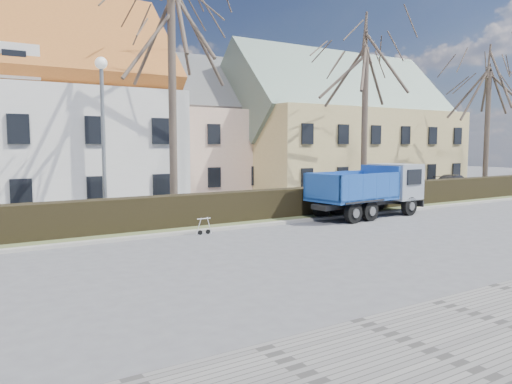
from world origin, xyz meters
TOP-DOWN VIEW (x-y plane):
  - ground at (0.00, 0.00)m, footprint 120.00×120.00m
  - curb_far at (0.00, 4.60)m, footprint 80.00×0.30m
  - grass_strip at (0.00, 6.20)m, footprint 80.00×3.00m
  - hedge at (0.00, 6.00)m, footprint 60.00×0.90m
  - building_pink at (4.00, 20.00)m, footprint 10.80×8.80m
  - building_yellow at (16.00, 17.00)m, footprint 18.80×10.80m
  - tree_1 at (-2.00, 8.50)m, footprint 9.20×9.20m
  - tree_2 at (10.00, 8.50)m, footprint 8.00×8.00m
  - tree_3 at (22.00, 8.50)m, footprint 7.60×7.60m
  - dump_truck at (5.80, 4.19)m, footprint 6.59×2.94m
  - streetlight at (-5.58, 7.00)m, footprint 0.54×0.54m
  - cart_frame at (-2.86, 4.14)m, footprint 0.78×0.45m
  - parked_car_b at (20.29, 9.84)m, footprint 4.78×3.13m

SIDE VIEW (x-z plane):
  - ground at x=0.00m, z-range 0.00..0.00m
  - grass_strip at x=0.00m, z-range 0.00..0.10m
  - curb_far at x=0.00m, z-range 0.00..0.12m
  - cart_frame at x=-2.86m, z-range 0.00..0.71m
  - parked_car_b at x=20.29m, z-range 0.00..1.29m
  - hedge at x=0.00m, z-range 0.00..1.30m
  - dump_truck at x=5.80m, z-range 0.00..2.56m
  - streetlight at x=-5.58m, z-range 0.00..6.90m
  - building_pink at x=4.00m, z-range 0.00..8.00m
  - building_yellow at x=16.00m, z-range 0.00..8.50m
  - tree_3 at x=22.00m, z-range 0.00..10.45m
  - tree_2 at x=10.00m, z-range 0.00..11.00m
  - tree_1 at x=-2.00m, z-range 0.00..12.65m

